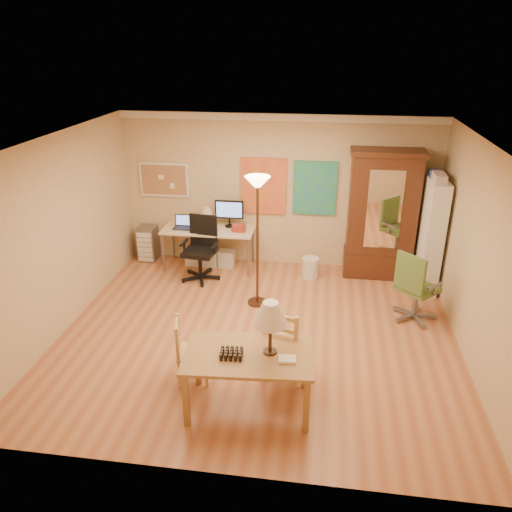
# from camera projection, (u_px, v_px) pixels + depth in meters

# --- Properties ---
(floor) EXTENTS (5.50, 5.50, 0.00)m
(floor) POSITION_uv_depth(u_px,v_px,m) (258.00, 334.00, 7.05)
(floor) COLOR #A75F3B
(floor) RESTS_ON ground
(crown_molding) EXTENTS (5.50, 0.08, 0.12)m
(crown_molding) POSITION_uv_depth(u_px,v_px,m) (279.00, 117.00, 8.22)
(crown_molding) COLOR white
(crown_molding) RESTS_ON floor
(corkboard) EXTENTS (0.90, 0.04, 0.62)m
(corkboard) POSITION_uv_depth(u_px,v_px,m) (164.00, 180.00, 8.96)
(corkboard) COLOR #AD7F51
(corkboard) RESTS_ON floor
(art_panel_left) EXTENTS (0.80, 0.04, 1.00)m
(art_panel_left) POSITION_uv_depth(u_px,v_px,m) (263.00, 186.00, 8.74)
(art_panel_left) COLOR gold
(art_panel_left) RESTS_ON floor
(art_panel_right) EXTENTS (0.75, 0.04, 0.95)m
(art_panel_right) POSITION_uv_depth(u_px,v_px,m) (315.00, 188.00, 8.63)
(art_panel_right) COLOR teal
(art_panel_right) RESTS_ON floor
(dining_table) EXTENTS (1.46, 0.94, 1.32)m
(dining_table) POSITION_uv_depth(u_px,v_px,m) (256.00, 343.00, 5.36)
(dining_table) COLOR olive
(dining_table) RESTS_ON floor
(ladder_chair_back) EXTENTS (0.57, 0.56, 0.99)m
(ladder_chair_back) POSITION_uv_depth(u_px,v_px,m) (285.00, 345.00, 5.97)
(ladder_chair_back) COLOR tan
(ladder_chair_back) RESTS_ON floor
(ladder_chair_left) EXTENTS (0.46, 0.47, 0.84)m
(ladder_chair_left) POSITION_uv_depth(u_px,v_px,m) (190.00, 352.00, 5.96)
(ladder_chair_left) COLOR tan
(ladder_chair_left) RESTS_ON floor
(torchiere_lamp) EXTENTS (0.37, 0.37, 2.04)m
(torchiere_lamp) POSITION_uv_depth(u_px,v_px,m) (257.00, 204.00, 7.21)
(torchiere_lamp) COLOR #422A1A
(torchiere_lamp) RESTS_ON floor
(computer_desk) EXTENTS (1.62, 0.71, 1.22)m
(computer_desk) POSITION_uv_depth(u_px,v_px,m) (211.00, 243.00, 8.98)
(computer_desk) COLOR beige
(computer_desk) RESTS_ON floor
(office_chair_black) EXTENTS (0.68, 0.68, 1.10)m
(office_chair_black) POSITION_uv_depth(u_px,v_px,m) (201.00, 263.00, 8.57)
(office_chair_black) COLOR black
(office_chair_black) RESTS_ON floor
(office_chair_green) EXTENTS (0.70, 0.70, 1.08)m
(office_chair_green) POSITION_uv_depth(u_px,v_px,m) (414.00, 302.00, 7.31)
(office_chair_green) COLOR slate
(office_chair_green) RESTS_ON floor
(drawer_cart) EXTENTS (0.32, 0.38, 0.64)m
(drawer_cart) POSITION_uv_depth(u_px,v_px,m) (148.00, 243.00, 9.31)
(drawer_cart) COLOR slate
(drawer_cart) RESTS_ON floor
(armoire) EXTENTS (1.20, 0.57, 2.20)m
(armoire) POSITION_uv_depth(u_px,v_px,m) (381.00, 223.00, 8.47)
(armoire) COLOR #361C0E
(armoire) RESTS_ON floor
(bookshelf) EXTENTS (0.28, 0.74, 1.85)m
(bookshelf) POSITION_uv_depth(u_px,v_px,m) (431.00, 237.00, 7.99)
(bookshelf) COLOR white
(bookshelf) RESTS_ON floor
(wastebin) EXTENTS (0.29, 0.29, 0.36)m
(wastebin) POSITION_uv_depth(u_px,v_px,m) (310.00, 268.00, 8.65)
(wastebin) COLOR silver
(wastebin) RESTS_ON floor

